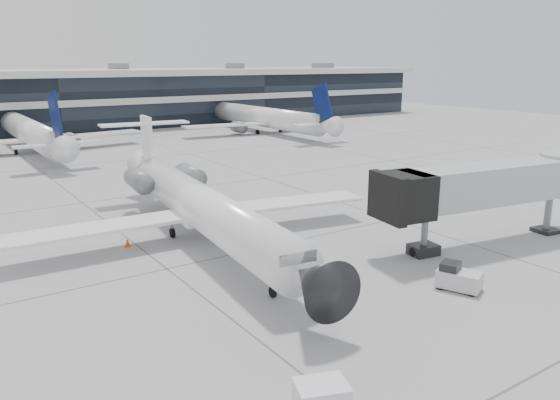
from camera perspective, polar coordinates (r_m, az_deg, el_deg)
ground at (r=40.10m, az=1.60°, el=-4.28°), size 220.00×220.00×0.00m
terminal at (r=115.30m, az=-23.16°, el=9.30°), size 170.00×22.00×10.00m
bg_jet_center at (r=87.97m, az=-24.44°, el=4.67°), size 32.00×40.00×9.60m
bg_jet_right at (r=102.34m, az=-1.76°, el=7.11°), size 32.00×40.00×9.60m
regional_jet at (r=40.23m, az=-8.50°, el=-0.38°), size 27.29×34.08×7.86m
jet_bridge at (r=41.95m, az=22.22°, el=1.65°), size 18.61×6.24×5.98m
baggage_tug at (r=33.30m, az=18.08°, el=-7.72°), size 2.27×2.78×1.54m
traffic_cone at (r=40.25m, az=-15.64°, el=-4.32°), size 0.55×0.55×0.62m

